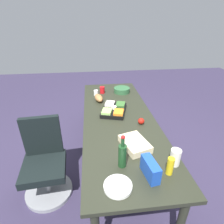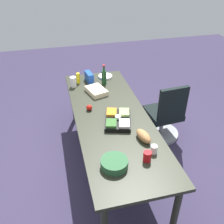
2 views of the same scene
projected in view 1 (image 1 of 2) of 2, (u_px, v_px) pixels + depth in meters
ground_plane at (118, 163)px, 2.76m from camera, size 10.00×10.00×0.00m
conference_table at (119, 122)px, 2.42m from camera, size 2.55×0.90×0.79m
office_chair at (45, 167)px, 2.18m from camera, size 0.56×0.56×0.96m
red_solo_cup at (102, 90)px, 3.09m from camera, size 0.09×0.09×0.11m
mayo_jar at (175, 157)px, 1.60m from camera, size 0.10×0.10×0.15m
apple_red at (141, 121)px, 2.22m from camera, size 0.08×0.08×0.08m
paper_cup at (96, 93)px, 3.00m from camera, size 0.07×0.07×0.09m
salad_bowl at (122, 90)px, 3.12m from camera, size 0.33×0.33×0.08m
mustard_bottle at (170, 166)px, 1.51m from camera, size 0.07×0.07×0.16m
chip_bag_blue at (150, 169)px, 1.49m from camera, size 0.23×0.11×0.15m
veggie_tray at (114, 110)px, 2.49m from camera, size 0.49×0.40×0.09m
bread_loaf at (99, 98)px, 2.80m from camera, size 0.26×0.16×0.10m
wine_bottle at (122, 155)px, 1.57m from camera, size 0.09×0.09×0.31m
paper_plate_stack at (118, 186)px, 1.41m from camera, size 0.28×0.28×0.03m
sheet_cake at (135, 144)px, 1.84m from camera, size 0.37×0.30×0.07m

